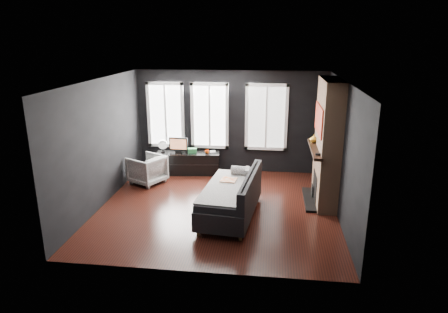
# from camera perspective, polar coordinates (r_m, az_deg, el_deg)

# --- Properties ---
(floor) EXTENTS (5.00, 5.00, 0.00)m
(floor) POSITION_cam_1_polar(r_m,az_deg,el_deg) (8.70, -0.90, -7.18)
(floor) COLOR black
(floor) RESTS_ON ground
(ceiling) EXTENTS (5.00, 5.00, 0.00)m
(ceiling) POSITION_cam_1_polar(r_m,az_deg,el_deg) (7.98, -0.99, 10.80)
(ceiling) COLOR white
(ceiling) RESTS_ON ground
(wall_back) EXTENTS (5.00, 0.02, 2.70)m
(wall_back) POSITION_cam_1_polar(r_m,az_deg,el_deg) (10.65, 0.92, 4.98)
(wall_back) COLOR black
(wall_back) RESTS_ON ground
(wall_left) EXTENTS (0.02, 5.00, 2.70)m
(wall_left) POSITION_cam_1_polar(r_m,az_deg,el_deg) (8.92, -17.06, 1.88)
(wall_left) COLOR black
(wall_left) RESTS_ON ground
(wall_right) EXTENTS (0.02, 5.00, 2.70)m
(wall_right) POSITION_cam_1_polar(r_m,az_deg,el_deg) (8.28, 16.45, 0.80)
(wall_right) COLOR black
(wall_right) RESTS_ON ground
(windows) EXTENTS (4.00, 0.16, 1.76)m
(windows) POSITION_cam_1_polar(r_m,az_deg,el_deg) (10.50, -1.56, 10.51)
(windows) COLOR white
(windows) RESTS_ON wall_back
(fireplace) EXTENTS (0.70, 1.62, 2.70)m
(fireplace) POSITION_cam_1_polar(r_m,az_deg,el_deg) (8.82, 14.58, 1.92)
(fireplace) COLOR #93724C
(fireplace) RESTS_ON floor
(sofa) EXTENTS (1.30, 2.26, 0.93)m
(sofa) POSITION_cam_1_polar(r_m,az_deg,el_deg) (8.11, 0.90, -5.47)
(sofa) COLOR black
(sofa) RESTS_ON floor
(stripe_pillow) EXTENTS (0.09, 0.34, 0.34)m
(stripe_pillow) POSITION_cam_1_polar(r_m,az_deg,el_deg) (8.57, 3.35, -2.78)
(stripe_pillow) COLOR gray
(stripe_pillow) RESTS_ON sofa
(armchair) EXTENTS (0.98, 1.00, 0.78)m
(armchair) POSITION_cam_1_polar(r_m,az_deg,el_deg) (10.11, -10.95, -1.63)
(armchair) COLOR silver
(armchair) RESTS_ON floor
(media_console) EXTENTS (1.71, 0.70, 0.57)m
(media_console) POSITION_cam_1_polar(r_m,az_deg,el_deg) (10.71, -5.12, -0.91)
(media_console) COLOR black
(media_console) RESTS_ON floor
(monitor) EXTENTS (0.52, 0.14, 0.46)m
(monitor) POSITION_cam_1_polar(r_m,az_deg,el_deg) (10.62, -6.52, 1.78)
(monitor) COLOR black
(monitor) RESTS_ON media_console
(desk_fan) EXTENTS (0.29, 0.29, 0.35)m
(desk_fan) POSITION_cam_1_polar(r_m,az_deg,el_deg) (10.69, -8.73, 1.49)
(desk_fan) COLOR gray
(desk_fan) RESTS_ON media_console
(mug) EXTENTS (0.12, 0.09, 0.11)m
(mug) POSITION_cam_1_polar(r_m,az_deg,el_deg) (10.51, -2.44, 0.75)
(mug) COLOR #D34109
(mug) RESTS_ON media_console
(book) EXTENTS (0.15, 0.04, 0.21)m
(book) POSITION_cam_1_polar(r_m,az_deg,el_deg) (10.62, -2.04, 1.18)
(book) COLOR #B9AF92
(book) RESTS_ON media_console
(storage_box) EXTENTS (0.25, 0.19, 0.13)m
(storage_box) POSITION_cam_1_polar(r_m,az_deg,el_deg) (10.57, -4.54, 0.84)
(storage_box) COLOR #2C773E
(storage_box) RESTS_ON media_console
(mantel_vase) EXTENTS (0.21, 0.21, 0.18)m
(mantel_vase) POSITION_cam_1_polar(r_m,az_deg,el_deg) (9.23, 12.69, 2.51)
(mantel_vase) COLOR gold
(mantel_vase) RESTS_ON fireplace
(mantel_clock) EXTENTS (0.11, 0.11, 0.04)m
(mantel_clock) POSITION_cam_1_polar(r_m,az_deg,el_deg) (8.29, 13.28, 0.33)
(mantel_clock) COLOR black
(mantel_clock) RESTS_ON fireplace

